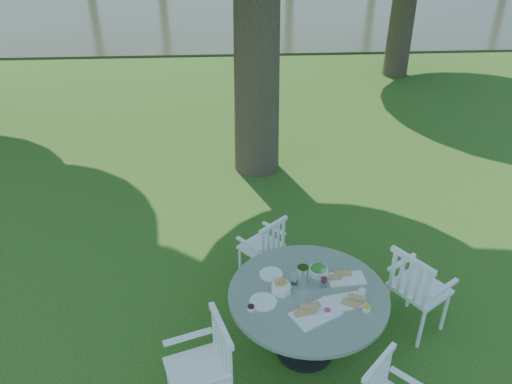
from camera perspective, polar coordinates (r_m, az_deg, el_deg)
ground at (r=6.01m, az=0.12°, el=-7.97°), size 140.00×140.00×0.00m
table at (r=4.64m, az=5.91°, el=-12.63°), size 1.43×1.43×0.72m
chair_ne at (r=5.05m, az=17.65°, el=-10.29°), size 0.64×0.65×0.95m
chair_nw at (r=5.48m, az=1.22°, el=-6.11°), size 0.56×0.56×0.81m
chair_sw at (r=4.18m, az=-5.43°, el=-19.02°), size 0.59×0.61×0.97m
tableware at (r=4.55m, az=5.94°, el=-10.68°), size 1.11×0.85×0.21m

